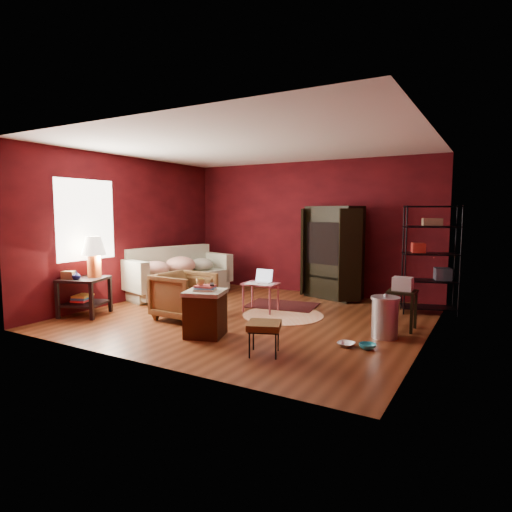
{
  "coord_description": "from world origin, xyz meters",
  "views": [
    {
      "loc": [
        3.55,
        -6.0,
        1.75
      ],
      "look_at": [
        0.0,
        0.2,
        1.0
      ],
      "focal_mm": 30.0,
      "sensor_mm": 36.0,
      "label": 1
    }
  ],
  "objects_px": {
    "armchair": "(184,293)",
    "wire_shelving": "(432,255)",
    "laptop_desk": "(261,286)",
    "sofa": "(176,277)",
    "hamper": "(205,312)",
    "tv_armoire": "(333,250)",
    "side_table": "(89,268)"
  },
  "relations": [
    {
      "from": "armchair",
      "to": "wire_shelving",
      "type": "xyz_separation_m",
      "value": [
        3.43,
        2.39,
        0.6
      ]
    },
    {
      "from": "wire_shelving",
      "to": "laptop_desk",
      "type": "bearing_deg",
      "value": -170.5
    },
    {
      "from": "sofa",
      "to": "wire_shelving",
      "type": "xyz_separation_m",
      "value": [
        4.77,
        1.0,
        0.62
      ]
    },
    {
      "from": "hamper",
      "to": "tv_armoire",
      "type": "height_order",
      "value": "tv_armoire"
    },
    {
      "from": "armchair",
      "to": "laptop_desk",
      "type": "distance_m",
      "value": 1.35
    },
    {
      "from": "armchair",
      "to": "side_table",
      "type": "xyz_separation_m",
      "value": [
        -1.57,
        -0.57,
        0.38
      ]
    },
    {
      "from": "side_table",
      "to": "wire_shelving",
      "type": "relative_size",
      "value": 0.72
    },
    {
      "from": "sofa",
      "to": "side_table",
      "type": "bearing_deg",
      "value": -167.2
    },
    {
      "from": "hamper",
      "to": "laptop_desk",
      "type": "xyz_separation_m",
      "value": [
        -0.04,
        1.68,
        0.11
      ]
    },
    {
      "from": "wire_shelving",
      "to": "sofa",
      "type": "bearing_deg",
      "value": 173.94
    },
    {
      "from": "tv_armoire",
      "to": "side_table",
      "type": "bearing_deg",
      "value": -115.15
    },
    {
      "from": "side_table",
      "to": "wire_shelving",
      "type": "height_order",
      "value": "wire_shelving"
    },
    {
      "from": "side_table",
      "to": "laptop_desk",
      "type": "bearing_deg",
      "value": 33.83
    },
    {
      "from": "laptop_desk",
      "to": "wire_shelving",
      "type": "relative_size",
      "value": 0.4
    },
    {
      "from": "armchair",
      "to": "tv_armoire",
      "type": "xyz_separation_m",
      "value": [
        1.52,
        2.82,
        0.55
      ]
    },
    {
      "from": "sofa",
      "to": "tv_armoire",
      "type": "height_order",
      "value": "tv_armoire"
    },
    {
      "from": "sofa",
      "to": "wire_shelving",
      "type": "bearing_deg",
      "value": -58.86
    },
    {
      "from": "armchair",
      "to": "side_table",
      "type": "bearing_deg",
      "value": 111.53
    },
    {
      "from": "laptop_desk",
      "to": "tv_armoire",
      "type": "distance_m",
      "value": 1.95
    },
    {
      "from": "sofa",
      "to": "armchair",
      "type": "height_order",
      "value": "armchair"
    },
    {
      "from": "tv_armoire",
      "to": "laptop_desk",
      "type": "bearing_deg",
      "value": -93.53
    },
    {
      "from": "hamper",
      "to": "tv_armoire",
      "type": "xyz_separation_m",
      "value": [
        0.63,
        3.44,
        0.63
      ]
    },
    {
      "from": "sofa",
      "to": "armchair",
      "type": "distance_m",
      "value": 1.94
    },
    {
      "from": "armchair",
      "to": "side_table",
      "type": "distance_m",
      "value": 1.71
    },
    {
      "from": "laptop_desk",
      "to": "tv_armoire",
      "type": "relative_size",
      "value": 0.39
    },
    {
      "from": "laptop_desk",
      "to": "sofa",
      "type": "bearing_deg",
      "value": 168.9
    },
    {
      "from": "side_table",
      "to": "tv_armoire",
      "type": "height_order",
      "value": "tv_armoire"
    },
    {
      "from": "sofa",
      "to": "armchair",
      "type": "relative_size",
      "value": 2.43
    },
    {
      "from": "armchair",
      "to": "side_table",
      "type": "relative_size",
      "value": 0.63
    },
    {
      "from": "sofa",
      "to": "wire_shelving",
      "type": "relative_size",
      "value": 1.1
    },
    {
      "from": "side_table",
      "to": "wire_shelving",
      "type": "distance_m",
      "value": 5.81
    },
    {
      "from": "side_table",
      "to": "tv_armoire",
      "type": "xyz_separation_m",
      "value": [
        3.09,
        3.39,
        0.17
      ]
    }
  ]
}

